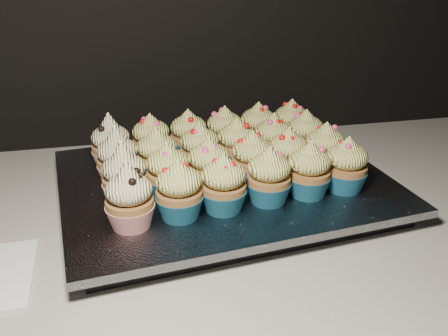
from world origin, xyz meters
name	(u,v)px	position (x,y,z in m)	size (l,w,h in m)	color
worktop	(148,227)	(0.00, 1.70, 0.88)	(2.44, 0.64, 0.04)	beige
baking_tray	(224,190)	(0.12, 1.74, 0.91)	(0.46, 0.35, 0.02)	black
foil_lining	(224,181)	(0.12, 1.74, 0.93)	(0.49, 0.38, 0.01)	silver
cupcake_0	(129,199)	(-0.02, 1.62, 0.97)	(0.06, 0.06, 0.10)	red
cupcake_1	(179,192)	(0.04, 1.63, 0.97)	(0.06, 0.06, 0.08)	#1B607F
cupcake_2	(223,185)	(0.10, 1.64, 0.97)	(0.06, 0.06, 0.08)	#1B607F
cupcake_3	(269,177)	(0.17, 1.65, 0.97)	(0.06, 0.06, 0.08)	#1B607F
cupcake_4	(309,171)	(0.23, 1.65, 0.97)	(0.06, 0.06, 0.08)	#1B607F
cupcake_5	(346,166)	(0.29, 1.66, 0.97)	(0.06, 0.06, 0.08)	#1B607F
cupcake_6	(124,177)	(-0.03, 1.69, 0.97)	(0.06, 0.06, 0.10)	red
cupcake_7	(168,172)	(0.03, 1.69, 0.97)	(0.06, 0.06, 0.08)	#1B607F
cupcake_8	(209,166)	(0.09, 1.70, 0.97)	(0.06, 0.06, 0.08)	#1B607F
cupcake_9	(252,160)	(0.16, 1.71, 0.97)	(0.06, 0.06, 0.08)	#1B607F
cupcake_10	(288,155)	(0.22, 1.71, 0.97)	(0.06, 0.06, 0.08)	#1B607F
cupcake_11	(325,150)	(0.28, 1.72, 0.97)	(0.06, 0.06, 0.08)	#1B607F
cupcake_12	(118,159)	(-0.04, 1.75, 0.97)	(0.06, 0.06, 0.10)	red
cupcake_13	(157,156)	(0.02, 1.75, 0.97)	(0.06, 0.06, 0.08)	#1B607F
cupcake_14	(200,150)	(0.09, 1.76, 0.97)	(0.06, 0.06, 0.08)	#1B607F
cupcake_15	(237,145)	(0.15, 1.77, 0.97)	(0.06, 0.06, 0.08)	#1B607F
cupcake_16	(273,140)	(0.22, 1.78, 0.97)	(0.06, 0.06, 0.08)	#1B607F
cupcake_17	(305,136)	(0.27, 1.79, 0.97)	(0.06, 0.06, 0.08)	#1B607F
cupcake_18	(111,145)	(-0.04, 1.81, 0.97)	(0.06, 0.06, 0.10)	red
cupcake_19	(151,140)	(0.02, 1.82, 0.97)	(0.06, 0.06, 0.08)	#1B607F
cupcake_20	(189,135)	(0.08, 1.83, 0.97)	(0.06, 0.06, 0.08)	#1B607F
cupcake_21	(225,132)	(0.15, 1.83, 0.97)	(0.06, 0.06, 0.08)	#1B607F
cupcake_22	(258,127)	(0.21, 1.84, 0.97)	(0.06, 0.06, 0.08)	#1B607F
cupcake_23	(291,124)	(0.27, 1.85, 0.97)	(0.06, 0.06, 0.08)	#1B607F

